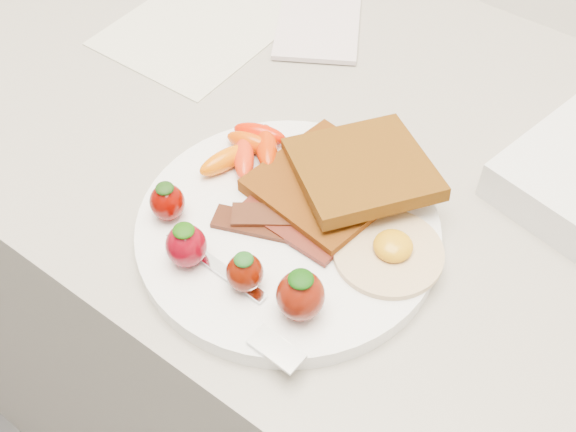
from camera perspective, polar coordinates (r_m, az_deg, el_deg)
The scene contains 11 objects.
counter at distance 1.09m, azimuth 5.08°, elevation -12.17°, with size 2.00×0.60×0.90m, color gray.
plate at distance 0.64m, azimuth 0.00°, elevation -1.10°, with size 0.27×0.27×0.02m, color white.
toast_lower at distance 0.66m, azimuth 3.13°, elevation 2.46°, with size 0.12×0.12×0.01m, color #3C2205.
toast_upper at distance 0.66m, azimuth 5.86°, elevation 3.75°, with size 0.12×0.12×0.01m, color #3E1B06.
fried_egg at distance 0.62m, azimuth 8.03°, elevation -2.72°, with size 0.11×0.11×0.02m.
bacon_strips at distance 0.63m, azimuth -0.53°, elevation -0.59°, with size 0.12×0.09×0.01m.
baby_carrots at distance 0.69m, azimuth -3.04°, elevation 5.34°, with size 0.07×0.10×0.02m.
strawberries at distance 0.59m, azimuth -4.38°, elevation -3.37°, with size 0.19×0.06×0.05m.
fork at distance 0.58m, azimuth -3.68°, elevation -6.74°, with size 0.17×0.05×0.00m.
paper_sheet at distance 0.90m, azimuth -6.53°, elevation 14.95°, with size 0.18×0.23×0.00m, color beige.
notepad at distance 0.88m, azimuth 2.41°, elevation 14.89°, with size 0.10×0.14×0.01m, color silver.
Camera 1 is at (0.23, 1.23, 1.41)m, focal length 45.00 mm.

